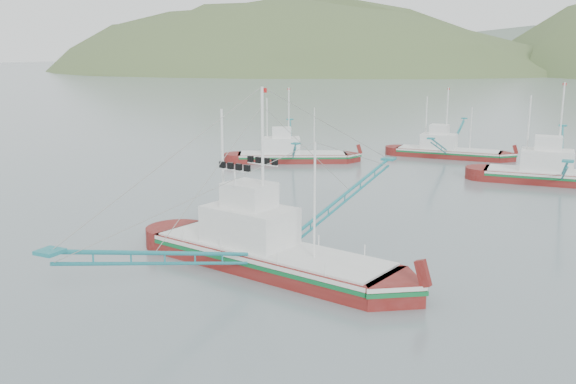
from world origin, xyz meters
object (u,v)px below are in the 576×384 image
at_px(bg_boat_right, 560,169).
at_px(main_boat, 268,236).
at_px(bg_boat_left, 292,146).
at_px(bg_boat_far, 447,147).

bearing_deg(bg_boat_right, main_boat, -116.04).
bearing_deg(bg_boat_left, main_boat, -93.79).
bearing_deg(bg_boat_right, bg_boat_left, 176.04).
xyz_separation_m(main_boat, bg_boat_left, (-16.03, 36.13, -0.11)).
bearing_deg(main_boat, bg_boat_far, 100.37).
xyz_separation_m(main_boat, bg_boat_far, (0.30, 47.99, -0.82)).
bearing_deg(main_boat, bg_boat_right, 79.17).
bearing_deg(bg_boat_right, bg_boat_far, 136.11).
xyz_separation_m(bg_boat_right, bg_boat_left, (-30.42, -0.28, 0.49)).
height_order(bg_boat_left, bg_boat_far, bg_boat_left).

